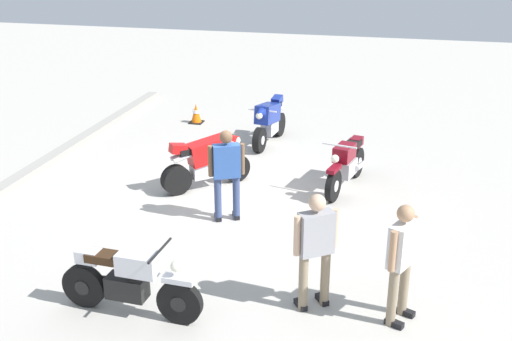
{
  "coord_description": "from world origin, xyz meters",
  "views": [
    {
      "loc": [
        -10.89,
        -3.18,
        5.04
      ],
      "look_at": [
        -0.28,
        -0.54,
        0.75
      ],
      "focal_mm": 43.96,
      "sensor_mm": 36.0,
      "label": 1
    }
  ],
  "objects_px": {
    "person_in_white_shirt": "(402,256)",
    "motorcycle_red_sportbike": "(207,160)",
    "person_in_blue_shirt": "(227,170)",
    "motorcycle_maroon_cruiser": "(347,164)",
    "motorcycle_blue_sportbike": "(269,120)",
    "person_in_gray_shirt": "(316,244)",
    "traffic_cone": "(196,114)",
    "motorcycle_silver_cruiser": "(129,281)"
  },
  "relations": [
    {
      "from": "person_in_blue_shirt",
      "to": "motorcycle_maroon_cruiser",
      "type": "bearing_deg",
      "value": -69.07
    },
    {
      "from": "motorcycle_blue_sportbike",
      "to": "motorcycle_red_sportbike",
      "type": "height_order",
      "value": "same"
    },
    {
      "from": "motorcycle_maroon_cruiser",
      "to": "person_in_blue_shirt",
      "type": "relative_size",
      "value": 1.2
    },
    {
      "from": "person_in_gray_shirt",
      "to": "motorcycle_maroon_cruiser",
      "type": "bearing_deg",
      "value": -35.64
    },
    {
      "from": "motorcycle_blue_sportbike",
      "to": "motorcycle_silver_cruiser",
      "type": "bearing_deg",
      "value": 4.81
    },
    {
      "from": "motorcycle_red_sportbike",
      "to": "person_in_gray_shirt",
      "type": "height_order",
      "value": "person_in_gray_shirt"
    },
    {
      "from": "motorcycle_red_sportbike",
      "to": "motorcycle_silver_cruiser",
      "type": "relative_size",
      "value": 0.74
    },
    {
      "from": "motorcycle_maroon_cruiser",
      "to": "person_in_blue_shirt",
      "type": "height_order",
      "value": "person_in_blue_shirt"
    },
    {
      "from": "motorcycle_maroon_cruiser",
      "to": "person_in_blue_shirt",
      "type": "distance_m",
      "value": 2.84
    },
    {
      "from": "traffic_cone",
      "to": "motorcycle_silver_cruiser",
      "type": "bearing_deg",
      "value": -166.66
    },
    {
      "from": "motorcycle_blue_sportbike",
      "to": "person_in_gray_shirt",
      "type": "relative_size",
      "value": 1.13
    },
    {
      "from": "motorcycle_red_sportbike",
      "to": "person_in_blue_shirt",
      "type": "bearing_deg",
      "value": -102.57
    },
    {
      "from": "motorcycle_red_sportbike",
      "to": "person_in_white_shirt",
      "type": "height_order",
      "value": "person_in_white_shirt"
    },
    {
      "from": "motorcycle_silver_cruiser",
      "to": "person_in_blue_shirt",
      "type": "xyz_separation_m",
      "value": [
        3.18,
        -0.45,
        0.46
      ]
    },
    {
      "from": "motorcycle_maroon_cruiser",
      "to": "traffic_cone",
      "type": "xyz_separation_m",
      "value": [
        3.58,
        4.47,
        -0.26
      ]
    },
    {
      "from": "motorcycle_maroon_cruiser",
      "to": "motorcycle_silver_cruiser",
      "type": "relative_size",
      "value": 0.99
    },
    {
      "from": "motorcycle_silver_cruiser",
      "to": "traffic_cone",
      "type": "distance_m",
      "value": 9.04
    },
    {
      "from": "person_in_gray_shirt",
      "to": "traffic_cone",
      "type": "xyz_separation_m",
      "value": [
        8.02,
        4.51,
        -0.74
      ]
    },
    {
      "from": "person_in_gray_shirt",
      "to": "person_in_blue_shirt",
      "type": "xyz_separation_m",
      "value": [
        2.41,
        1.97,
        -0.01
      ]
    },
    {
      "from": "motorcycle_red_sportbike",
      "to": "person_in_white_shirt",
      "type": "distance_m",
      "value": 5.5
    },
    {
      "from": "person_in_gray_shirt",
      "to": "traffic_cone",
      "type": "height_order",
      "value": "person_in_gray_shirt"
    },
    {
      "from": "person_in_white_shirt",
      "to": "motorcycle_silver_cruiser",
      "type": "bearing_deg",
      "value": -143.19
    },
    {
      "from": "motorcycle_red_sportbike",
      "to": "motorcycle_silver_cruiser",
      "type": "xyz_separation_m",
      "value": [
        -4.56,
        -0.38,
        -0.07
      ]
    },
    {
      "from": "motorcycle_red_sportbike",
      "to": "motorcycle_maroon_cruiser",
      "type": "bearing_deg",
      "value": -30.33
    },
    {
      "from": "person_in_white_shirt",
      "to": "person_in_gray_shirt",
      "type": "relative_size",
      "value": 0.99
    },
    {
      "from": "person_in_blue_shirt",
      "to": "traffic_cone",
      "type": "height_order",
      "value": "person_in_blue_shirt"
    },
    {
      "from": "motorcycle_maroon_cruiser",
      "to": "person_in_gray_shirt",
      "type": "xyz_separation_m",
      "value": [
        -4.44,
        -0.04,
        0.48
      ]
    },
    {
      "from": "person_in_blue_shirt",
      "to": "traffic_cone",
      "type": "xyz_separation_m",
      "value": [
        5.61,
        2.54,
        -0.72
      ]
    },
    {
      "from": "motorcycle_blue_sportbike",
      "to": "motorcycle_red_sportbike",
      "type": "bearing_deg",
      "value": -4.85
    },
    {
      "from": "person_in_white_shirt",
      "to": "motorcycle_red_sportbike",
      "type": "bearing_deg",
      "value": 160.97
    },
    {
      "from": "motorcycle_blue_sportbike",
      "to": "person_in_blue_shirt",
      "type": "relative_size",
      "value": 1.14
    },
    {
      "from": "motorcycle_maroon_cruiser",
      "to": "traffic_cone",
      "type": "height_order",
      "value": "motorcycle_maroon_cruiser"
    },
    {
      "from": "motorcycle_blue_sportbike",
      "to": "motorcycle_maroon_cruiser",
      "type": "bearing_deg",
      "value": 49.04
    },
    {
      "from": "motorcycle_red_sportbike",
      "to": "motorcycle_silver_cruiser",
      "type": "height_order",
      "value": "motorcycle_red_sportbike"
    },
    {
      "from": "motorcycle_red_sportbike",
      "to": "traffic_cone",
      "type": "relative_size",
      "value": 2.91
    },
    {
      "from": "motorcycle_silver_cruiser",
      "to": "traffic_cone",
      "type": "xyz_separation_m",
      "value": [
        8.79,
        2.08,
        -0.26
      ]
    },
    {
      "from": "motorcycle_blue_sportbike",
      "to": "motorcycle_silver_cruiser",
      "type": "relative_size",
      "value": 0.94
    },
    {
      "from": "motorcycle_maroon_cruiser",
      "to": "motorcycle_blue_sportbike",
      "type": "bearing_deg",
      "value": -124.62
    },
    {
      "from": "motorcycle_silver_cruiser",
      "to": "person_in_white_shirt",
      "type": "height_order",
      "value": "person_in_white_shirt"
    },
    {
      "from": "person_in_gray_shirt",
      "to": "person_in_blue_shirt",
      "type": "bearing_deg",
      "value": 3.14
    },
    {
      "from": "motorcycle_blue_sportbike",
      "to": "person_in_blue_shirt",
      "type": "bearing_deg",
      "value": 9.48
    },
    {
      "from": "person_in_white_shirt",
      "to": "person_in_gray_shirt",
      "type": "distance_m",
      "value": 1.15
    }
  ]
}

